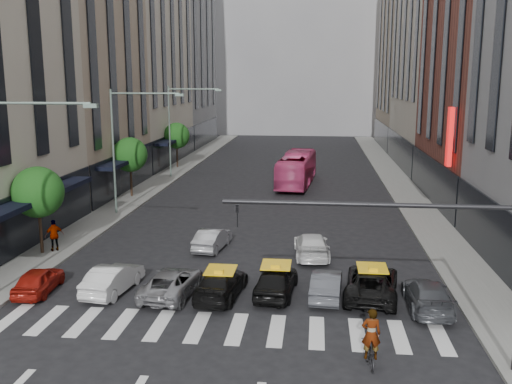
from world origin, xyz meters
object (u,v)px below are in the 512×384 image
(streetlamp_far, at_px, (179,119))
(car_red, at_px, (39,280))
(streetlamp_near, at_px, (7,170))
(streetlamp_mid, at_px, (126,135))
(motorcycle, at_px, (370,354))
(taxi_center, at_px, (276,280))
(pedestrian_far, at_px, (54,235))
(car_white_front, at_px, (113,278))
(bus, at_px, (297,169))
(taxi_left, at_px, (221,284))

(streetlamp_far, bearing_deg, car_red, -88.47)
(streetlamp_near, relative_size, streetlamp_mid, 1.00)
(streetlamp_mid, distance_m, streetlamp_far, 16.00)
(car_red, relative_size, motorcycle, 2.29)
(streetlamp_near, height_order, motorcycle, streetlamp_near)
(taxi_center, bearing_deg, streetlamp_near, 11.26)
(taxi_center, bearing_deg, car_red, 9.54)
(car_red, bearing_deg, streetlamp_far, -92.61)
(car_red, bearing_deg, motorcycle, 156.06)
(car_red, xyz_separation_m, pedestrian_far, (-2.01, 5.97, 0.46))
(streetlamp_far, bearing_deg, streetlamp_mid, -90.00)
(car_white_front, relative_size, pedestrian_far, 2.22)
(streetlamp_near, xyz_separation_m, taxi_center, (11.94, 1.33, -5.18))
(car_white_front, xyz_separation_m, motorcycle, (11.41, -5.79, -0.26))
(car_red, height_order, pedestrian_far, pedestrian_far)
(streetlamp_mid, xyz_separation_m, taxi_center, (11.94, -14.67, -5.18))
(taxi_center, distance_m, bus, 27.87)
(car_red, bearing_deg, streetlamp_mid, -91.04)
(streetlamp_mid, relative_size, car_red, 2.51)
(car_white_front, bearing_deg, car_red, 14.73)
(streetlamp_mid, xyz_separation_m, car_white_front, (4.30, -15.13, -5.23))
(taxi_left, height_order, pedestrian_far, pedestrian_far)
(taxi_left, relative_size, bus, 0.40)
(streetlamp_far, height_order, taxi_left, streetlamp_far)
(streetlamp_far, distance_m, motorcycle, 40.50)
(streetlamp_far, bearing_deg, motorcycle, -66.95)
(car_red, bearing_deg, car_white_front, -176.83)
(car_white_front, distance_m, motorcycle, 12.80)
(streetlamp_far, relative_size, taxi_left, 2.03)
(motorcycle, bearing_deg, car_red, -22.55)
(taxi_left, distance_m, motorcycle, 8.48)
(streetlamp_near, height_order, pedestrian_far, streetlamp_near)
(taxi_center, distance_m, motorcycle, 7.30)
(car_white_front, bearing_deg, streetlamp_near, 18.89)
(streetlamp_far, xyz_separation_m, car_white_front, (4.30, -31.13, -5.23))
(taxi_center, relative_size, bus, 0.38)
(pedestrian_far, bearing_deg, bus, -156.63)
(pedestrian_far, bearing_deg, streetlamp_mid, -133.76)
(taxi_center, bearing_deg, motorcycle, 125.96)
(taxi_center, relative_size, motorcycle, 2.70)
(streetlamp_near, relative_size, taxi_center, 2.13)
(streetlamp_mid, relative_size, taxi_center, 2.13)
(taxi_left, bearing_deg, streetlamp_mid, -52.51)
(taxi_center, bearing_deg, pedestrian_far, -16.23)
(motorcycle, bearing_deg, streetlamp_mid, -55.85)
(streetlamp_mid, distance_m, taxi_left, 18.66)
(car_red, height_order, motorcycle, car_red)
(car_red, distance_m, pedestrian_far, 6.31)
(motorcycle, height_order, pedestrian_far, pedestrian_far)
(car_white_front, relative_size, motorcycle, 2.61)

